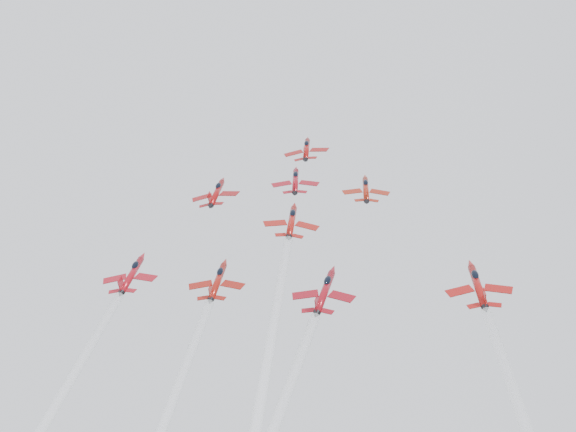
# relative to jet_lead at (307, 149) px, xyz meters

# --- Properties ---
(jet_lead) EXTENTS (9.89, 11.92, 9.76)m
(jet_lead) POSITION_rel_jet_lead_xyz_m (0.00, 0.00, 0.00)
(jet_lead) COLOR #9C100E
(jet_row2_left) EXTENTS (9.81, 11.83, 9.68)m
(jet_row2_left) POSITION_rel_jet_lead_xyz_m (-15.81, -15.38, -12.60)
(jet_row2_left) COLOR maroon
(jet_row2_center) EXTENTS (9.52, 11.48, 9.40)m
(jet_row2_center) POSITION_rel_jet_lead_xyz_m (-0.55, -12.30, -10.08)
(jet_row2_center) COLOR maroon
(jet_row2_right) EXTENTS (9.02, 10.88, 8.91)m
(jet_row2_right) POSITION_rel_jet_lead_xyz_m (13.54, -16.09, -13.19)
(jet_row2_right) COLOR #A1200F
(jet_center) EXTENTS (10.00, 85.18, 70.12)m
(jet_center) POSITION_rel_jet_lead_xyz_m (0.73, -62.84, -51.56)
(jet_center) COLOR #AC1710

